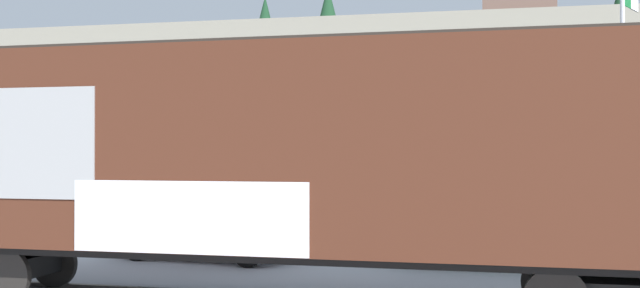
# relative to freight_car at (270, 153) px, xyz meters

# --- Properties ---
(freight_car) EXTENTS (16.51, 3.17, 4.48)m
(freight_car) POSITION_rel_freight_car_xyz_m (0.00, 0.00, 0.00)
(freight_car) COLOR #472316
(freight_car) RESTS_ON ground_plane
(flagpole) EXTENTS (0.71, 1.40, 7.56)m
(flagpole) POSITION_rel_freight_car_xyz_m (7.13, 9.44, 2.34)
(flagpole) COLOR silver
(flagpole) RESTS_ON ground_plane
(hillside) EXTENTS (142.62, 32.79, 16.87)m
(hillside) POSITION_rel_freight_car_xyz_m (1.35, 57.85, 3.66)
(hillside) COLOR gray
(hillside) RESTS_ON ground_plane
(parked_car_white) EXTENTS (4.49, 2.40, 1.77)m
(parked_car_white) POSITION_rel_freight_car_xyz_m (-3.02, 5.00, -1.68)
(parked_car_white) COLOR silver
(parked_car_white) RESTS_ON ground_plane
(parked_car_green) EXTENTS (4.70, 2.09, 1.59)m
(parked_car_green) POSITION_rel_freight_car_xyz_m (3.70, 5.58, -1.75)
(parked_car_green) COLOR #1E5933
(parked_car_green) RESTS_ON ground_plane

